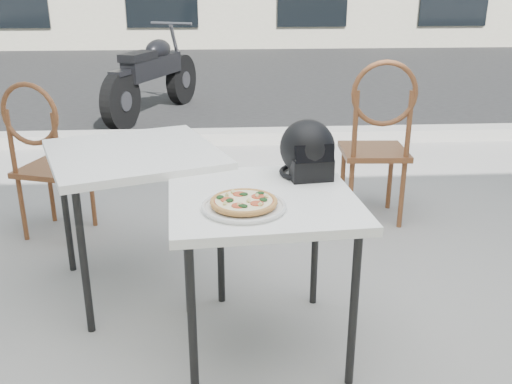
{
  "coord_description": "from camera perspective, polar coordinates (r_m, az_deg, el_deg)",
  "views": [
    {
      "loc": [
        -0.48,
        -2.54,
        1.55
      ],
      "look_at": [
        -0.34,
        -0.47,
        0.77
      ],
      "focal_mm": 40.0,
      "sensor_mm": 36.0,
      "label": 1
    }
  ],
  "objects": [
    {
      "name": "cafe_chair_side",
      "position": [
        3.68,
        -20.38,
        3.69
      ],
      "size": [
        0.49,
        0.49,
        1.0
      ],
      "rotation": [
        0.0,
        0.0,
        2.82
      ],
      "color": "brown",
      "rests_on": "ground"
    },
    {
      "name": "curb",
      "position": [
        5.76,
        1.13,
        5.63
      ],
      "size": [
        30.0,
        0.25,
        0.12
      ],
      "primitive_type": "cube",
      "color": "#A4A29A",
      "rests_on": "ground"
    },
    {
      "name": "ground",
      "position": [
        3.01,
        6.01,
        -10.4
      ],
      "size": [
        80.0,
        80.0,
        0.0
      ],
      "primitive_type": "plane",
      "color": "#9C9A94",
      "rests_on": "ground"
    },
    {
      "name": "plate",
      "position": [
        2.18,
        -1.23,
        -1.47
      ],
      "size": [
        0.34,
        0.34,
        0.02
      ],
      "rotation": [
        0.0,
        0.0,
        0.04
      ],
      "color": "silver",
      "rests_on": "cafe_table_main"
    },
    {
      "name": "helmet",
      "position": [
        2.54,
        5.19,
        4.08
      ],
      "size": [
        0.28,
        0.29,
        0.25
      ],
      "rotation": [
        0.0,
        0.0,
        0.13
      ],
      "color": "black",
      "rests_on": "cafe_table_main"
    },
    {
      "name": "cafe_chair_main",
      "position": [
        3.75,
        12.08,
        5.66
      ],
      "size": [
        0.44,
        0.44,
        1.09
      ],
      "rotation": [
        0.0,
        0.0,
        3.09
      ],
      "color": "brown",
      "rests_on": "ground"
    },
    {
      "name": "motorcycle",
      "position": [
        6.94,
        -10.21,
        11.27
      ],
      "size": [
        0.93,
        1.99,
        1.05
      ],
      "rotation": [
        0.0,
        0.0,
        -0.4
      ],
      "color": "black",
      "rests_on": "street_asphalt"
    },
    {
      "name": "pizza",
      "position": [
        2.17,
        -1.23,
        -0.96
      ],
      "size": [
        0.33,
        0.33,
        0.03
      ],
      "rotation": [
        0.0,
        0.0,
        0.32
      ],
      "color": "tan",
      "rests_on": "plate"
    },
    {
      "name": "cafe_table_side",
      "position": [
        2.9,
        -12.07,
        2.81
      ],
      "size": [
        1.02,
        1.02,
        0.75
      ],
      "rotation": [
        0.0,
        0.0,
        0.35
      ],
      "color": "white",
      "rests_on": "ground"
    },
    {
      "name": "cafe_table_main",
      "position": [
        2.35,
        0.63,
        -1.8
      ],
      "size": [
        0.81,
        0.81,
        0.72
      ],
      "rotation": [
        0.0,
        0.0,
        0.08
      ],
      "color": "white",
      "rests_on": "ground"
    },
    {
      "name": "street_asphalt",
      "position": [
        9.68,
        -0.9,
        11.41
      ],
      "size": [
        30.0,
        8.0,
        0.0
      ],
      "primitive_type": "cube",
      "color": "black",
      "rests_on": "ground"
    }
  ]
}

